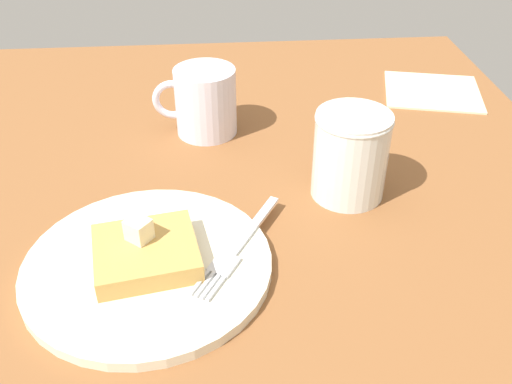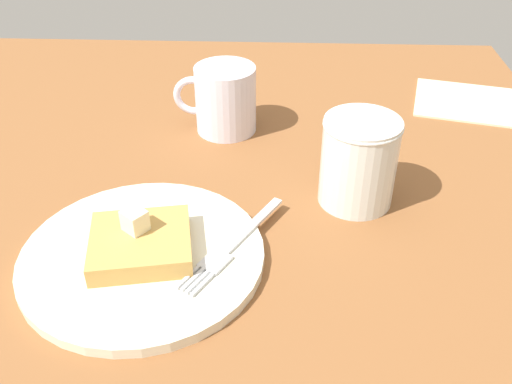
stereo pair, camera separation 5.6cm
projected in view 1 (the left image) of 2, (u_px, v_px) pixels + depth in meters
The scene contains 8 objects.
table_surface at pixel (141, 236), 59.54cm from camera, with size 102.12×102.12×2.69cm, color brown.
plate at pixel (148, 265), 53.01cm from camera, with size 23.12×23.12×1.08cm.
toast_slice_center at pixel (146, 253), 52.15cm from camera, with size 9.27×8.52×2.00cm, color tan.
butter_pat_primary at pixel (139, 230), 51.67cm from camera, with size 2.09×1.88×2.09cm, color #F7EFC3.
fork at pixel (236, 249), 53.81cm from camera, with size 9.27×14.56×0.36cm.
syrup_jar at pixel (350, 158), 60.98cm from camera, with size 8.16×8.16×9.70cm.
napkin at pixel (432, 91), 84.41cm from camera, with size 13.63×12.41×0.30cm, color beige.
coffee_mug at pixel (204, 101), 72.37cm from camera, with size 10.60×7.77×8.64cm.
Camera 1 is at (-8.30, 46.74, 39.52)cm, focal length 40.00 mm.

